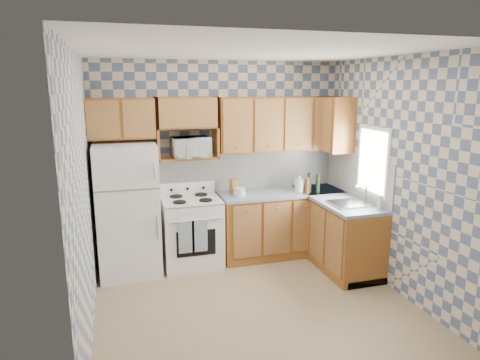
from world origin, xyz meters
name	(u,v)px	position (x,y,z in m)	size (l,w,h in m)	color
floor	(255,304)	(0.00, 0.00, 0.00)	(3.40, 3.40, 0.00)	#917B58
back_wall	(219,160)	(0.00, 1.60, 1.35)	(3.40, 0.02, 2.70)	slate
right_wall	(396,176)	(1.70, 0.00, 1.35)	(0.02, 3.20, 2.70)	slate
backsplash_back	(247,170)	(0.40, 1.59, 1.20)	(2.60, 0.01, 0.56)	white
backsplash_right	(357,175)	(1.69, 0.80, 1.20)	(0.01, 1.60, 0.56)	white
refrigerator	(128,210)	(-1.27, 1.25, 0.84)	(0.75, 0.70, 1.68)	white
stove_body	(192,233)	(-0.47, 1.28, 0.45)	(0.76, 0.65, 0.90)	white
cooktop	(191,200)	(-0.47, 1.28, 0.91)	(0.76, 0.65, 0.03)	silver
backguard	(187,188)	(-0.47, 1.55, 1.00)	(0.76, 0.08, 0.17)	white
dish_towel_left	(186,237)	(-0.59, 0.93, 0.52)	(0.20, 0.03, 0.42)	navy
dish_towel_right	(200,236)	(-0.43, 0.93, 0.52)	(0.20, 0.03, 0.42)	navy
base_cabinets_back	(281,224)	(0.82, 1.30, 0.44)	(1.75, 0.60, 0.88)	brown
base_cabinets_right	(335,231)	(1.40, 0.80, 0.44)	(0.60, 1.60, 0.88)	brown
countertop_back	(282,193)	(0.82, 1.30, 0.90)	(1.77, 0.63, 0.04)	slate
countertop_right	(336,199)	(1.40, 0.80, 0.90)	(0.63, 1.60, 0.04)	slate
upper_cabinets_back	(280,124)	(0.82, 1.44, 1.85)	(1.75, 0.33, 0.74)	brown
upper_cabinets_fridge	(121,119)	(-1.29, 1.44, 1.97)	(0.82, 0.33, 0.50)	brown
upper_cabinets_right	(332,124)	(1.53, 1.25, 1.85)	(0.33, 0.70, 0.74)	brown
microwave_shelf	(188,158)	(-0.47, 1.44, 1.44)	(0.80, 0.33, 0.03)	brown
microwave	(191,147)	(-0.44, 1.38, 1.58)	(0.48, 0.33, 0.27)	white
sink	(350,204)	(1.40, 0.45, 0.93)	(0.48, 0.40, 0.03)	#B7B7BC
window	(373,161)	(1.69, 0.45, 1.45)	(0.02, 0.66, 0.86)	silver
bottle_0	(309,183)	(1.16, 1.13, 1.05)	(0.06, 0.06, 0.27)	black
bottle_1	(318,184)	(1.26, 1.07, 1.05)	(0.06, 0.06, 0.25)	black
bottle_2	(318,183)	(1.31, 1.17, 1.04)	(0.06, 0.06, 0.23)	#5E3813
bottle_3	(307,187)	(1.09, 1.05, 1.03)	(0.06, 0.06, 0.22)	#5E3813
knife_block	(234,186)	(0.15, 1.39, 1.02)	(0.09, 0.09, 0.20)	brown
electric_kettle	(299,185)	(1.06, 1.24, 1.00)	(0.13, 0.13, 0.17)	white
food_containers	(240,192)	(0.18, 1.23, 0.98)	(0.17, 0.17, 0.11)	beige
soap_bottle	(380,202)	(1.62, 0.15, 1.01)	(0.06, 0.06, 0.17)	beige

